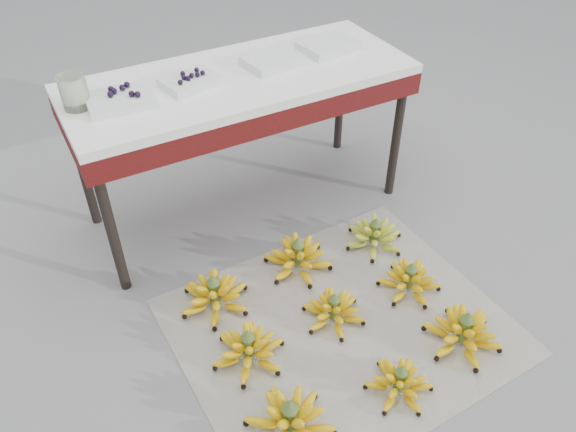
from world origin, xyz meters
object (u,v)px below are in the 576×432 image
bunch_front_center (399,383)px  bunch_back_right (375,236)px  glass_jar (74,92)px  newspaper_mat (341,327)px  tray_far_left (121,99)px  bunch_back_left (215,295)px  tray_right (273,61)px  bunch_mid_right (409,280)px  bunch_front_left (290,421)px  bunch_front_right (463,333)px  tray_left (190,81)px  bunch_mid_center (334,310)px  vendor_table (241,92)px  bunch_back_center (298,257)px  tray_far_right (328,46)px  bunch_mid_left (249,349)px

bunch_front_center → bunch_back_right: 0.77m
bunch_front_center → glass_jar: glass_jar is taller
newspaper_mat → bunch_front_center: 0.35m
newspaper_mat → tray_far_left: (-0.51, 0.86, 0.74)m
bunch_back_right → bunch_back_left: bearing=-157.0°
newspaper_mat → tray_right: 1.17m
bunch_mid_right → glass_jar: (-1.02, 0.89, 0.73)m
bunch_front_left → glass_jar: 1.44m
bunch_front_center → bunch_front_right: bearing=-10.3°
tray_far_left → tray_left: (0.29, 0.02, -0.00)m
bunch_mid_center → tray_left: (-0.21, 0.84, 0.68)m
bunch_front_center → bunch_mid_center: (-0.03, 0.39, 0.00)m
bunch_back_left → bunch_front_left: bearing=-76.3°
bunch_front_left → tray_right: tray_right is taller
bunch_front_right → vendor_table: bearing=122.0°
bunch_back_right → tray_right: bearing=135.1°
bunch_back_left → bunch_back_center: bunch_back_center is taller
newspaper_mat → bunch_front_center: bearing=-86.8°
bunch_front_right → tray_far_right: size_ratio=1.32×
bunch_front_left → tray_left: size_ratio=1.55×
tray_left → glass_jar: size_ratio=1.89×
bunch_front_right → tray_right: 1.38m
vendor_table → tray_left: tray_left is taller
bunch_back_right → tray_left: bearing=161.5°
bunch_front_left → bunch_back_center: 0.78m
bunch_front_right → tray_left: 1.47m
bunch_front_center → bunch_back_right: bearing=41.8°
bunch_back_center → bunch_back_right: bearing=-6.0°
newspaper_mat → glass_jar: 1.38m
bunch_front_right → tray_far_left: (-0.87, 1.16, 0.67)m
bunch_front_left → bunch_front_center: 0.42m
bunch_front_left → tray_far_right: 1.64m
tray_far_right → glass_jar: glass_jar is taller
newspaper_mat → bunch_front_left: (-0.40, -0.29, 0.07)m
bunch_mid_right → bunch_back_center: 0.49m
bunch_back_center → tray_right: bearing=72.8°
bunch_front_left → bunch_back_right: (0.79, 0.63, -0.01)m
bunch_front_right → bunch_mid_left: bunch_front_right is taller
newspaper_mat → bunch_back_right: 0.52m
bunch_front_right → tray_far_left: tray_far_left is taller
bunch_front_left → bunch_front_right: bunch_front_left is taller
bunch_back_center → tray_left: 0.88m
bunch_mid_left → bunch_back_center: 0.52m
bunch_front_center → bunch_mid_center: 0.39m
newspaper_mat → vendor_table: 1.09m
bunch_mid_left → bunch_back_right: size_ratio=0.95×
bunch_front_right → tray_far_left: 1.59m
bunch_front_center → tray_far_right: size_ratio=1.12×
tray_far_right → glass_jar: 1.13m
bunch_back_right → vendor_table: (-0.39, 0.55, 0.57)m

